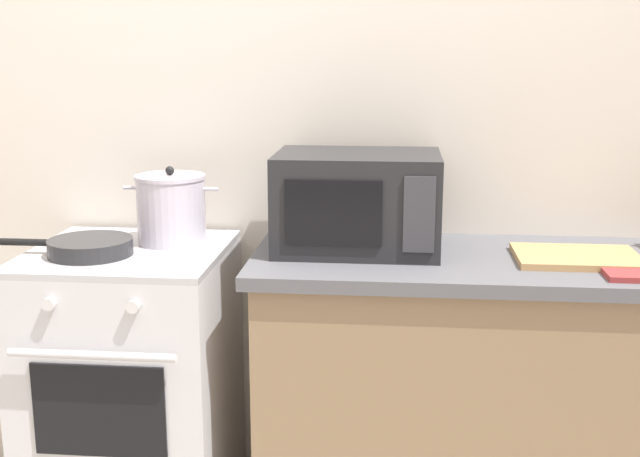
{
  "coord_description": "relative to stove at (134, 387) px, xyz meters",
  "views": [
    {
      "loc": [
        0.49,
        -1.75,
        1.53
      ],
      "look_at": [
        0.25,
        0.6,
        1.0
      ],
      "focal_mm": 45.13,
      "sensor_mm": 36.0,
      "label": 1
    }
  ],
  "objects": [
    {
      "name": "microwave",
      "position": [
        0.71,
        0.08,
        0.61
      ],
      "size": [
        0.5,
        0.37,
        0.3
      ],
      "color": "#232326",
      "rests_on": "countertop_right"
    },
    {
      "name": "frying_pan",
      "position": [
        -0.09,
        -0.08,
        0.48
      ],
      "size": [
        0.45,
        0.25,
        0.05
      ],
      "color": "#28282B",
      "rests_on": "stove"
    },
    {
      "name": "cutting_board",
      "position": [
        1.37,
        0.0,
        0.47
      ],
      "size": [
        0.36,
        0.26,
        0.02
      ],
      "primitive_type": "cube",
      "color": "tan",
      "rests_on": "countertop_right"
    },
    {
      "name": "countertop_right",
      "position": [
        1.25,
        0.02,
        0.44
      ],
      "size": [
        1.7,
        0.6,
        0.04
      ],
      "primitive_type": "cube",
      "color": "#59595E",
      "rests_on": "lower_cabinet_right"
    },
    {
      "name": "back_wall",
      "position": [
        0.65,
        0.37,
        0.79
      ],
      "size": [
        4.4,
        0.1,
        2.5
      ],
      "primitive_type": "cube",
      "color": "silver",
      "rests_on": "ground_plane"
    },
    {
      "name": "stock_pot",
      "position": [
        0.12,
        0.11,
        0.57
      ],
      "size": [
        0.31,
        0.22,
        0.25
      ],
      "color": "silver",
      "rests_on": "stove"
    },
    {
      "name": "lower_cabinet_right",
      "position": [
        1.25,
        0.02,
        -0.02
      ],
      "size": [
        1.64,
        0.56,
        0.88
      ],
      "primitive_type": "cube",
      "color": "#8C7051",
      "rests_on": "ground_plane"
    },
    {
      "name": "oven_mitt",
      "position": [
        1.49,
        -0.16,
        0.47
      ],
      "size": [
        0.18,
        0.14,
        0.02
      ],
      "primitive_type": "cube",
      "color": "#993333",
      "rests_on": "countertop_right"
    },
    {
      "name": "stove",
      "position": [
        0.0,
        0.0,
        0.0
      ],
      "size": [
        0.6,
        0.64,
        0.92
      ],
      "color": "silver",
      "rests_on": "ground_plane"
    }
  ]
}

